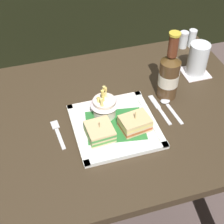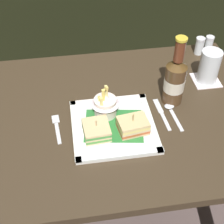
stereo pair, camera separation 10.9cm
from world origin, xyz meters
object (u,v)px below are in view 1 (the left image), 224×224
square_plate (115,126)px  sandwich_half_left (100,132)px  fork (58,133)px  pepper_shaker (192,39)px  knife (159,108)px  spoon (167,104)px  sandwich_half_right (135,123)px  water_glass (197,61)px  beer_bottle (169,74)px  dining_table (110,143)px  salt_shaker (183,41)px  fries_cup (104,104)px

square_plate → sandwich_half_left: (-0.06, -0.03, 0.02)m
fork → pepper_shaker: bearing=28.2°
knife → spoon: bearing=11.8°
pepper_shaker → sandwich_half_left: bearing=-142.1°
sandwich_half_right → spoon: bearing=28.1°
sandwich_half_right → fork: bearing=166.4°
water_glass → pepper_shaker: bearing=68.4°
beer_bottle → fork: size_ratio=2.01×
knife → spoon: size_ratio=1.15×
dining_table → beer_bottle: (0.23, 0.03, 0.25)m
sandwich_half_left → sandwich_half_right: sandwich_half_right is taller
fork → pepper_shaker: pepper_shaker is taller
square_plate → sandwich_half_right: bearing=-27.3°
salt_shaker → sandwich_half_left: bearing=-139.8°
dining_table → spoon: size_ratio=7.74×
square_plate → knife: (0.18, 0.04, -0.00)m
dining_table → spoon: (0.21, -0.02, 0.16)m
square_plate → knife: square_plate is taller
fries_cup → fork: size_ratio=0.88×
fries_cup → knife: size_ratio=0.72×
square_plate → spoon: 0.22m
dining_table → knife: knife is taller
dining_table → pepper_shaker: (0.46, 0.31, 0.19)m
square_plate → salt_shaker: bearing=41.6°
beer_bottle → spoon: (-0.02, -0.05, -0.09)m
water_glass → pepper_shaker: size_ratio=1.67×
square_plate → spoon: square_plate is taller
fries_cup → water_glass: bearing=18.2°
dining_table → sandwich_half_right: 0.22m
salt_shaker → pepper_shaker: size_ratio=0.96×
salt_shaker → pepper_shaker: (0.04, 0.00, 0.00)m
sandwich_half_right → water_glass: size_ratio=0.80×
fork → pepper_shaker: size_ratio=1.69×
sandwich_half_left → dining_table: bearing=58.4°
knife → pepper_shaker: pepper_shaker is taller
fries_cup → pepper_shaker: (0.48, 0.32, -0.02)m
water_glass → fork: size_ratio=0.99×
square_plate → water_glass: (0.39, 0.19, 0.05)m
sandwich_half_right → pepper_shaker: sandwich_half_right is taller
beer_bottle → sandwich_half_right: bearing=-142.0°
sandwich_half_left → pepper_shaker: 0.66m
fork → knife: size_ratio=0.82×
square_plate → fork: size_ratio=2.10×
sandwich_half_left → fries_cup: bearing=65.6°
sandwich_half_right → beer_bottle: (0.17, 0.13, 0.06)m
sandwich_half_left → knife: sandwich_half_left is taller
spoon → fork: bearing=-176.7°
fries_cup → pepper_shaker: fries_cup is taller
beer_bottle → fork: beer_bottle is taller
dining_table → beer_bottle: size_ratio=4.08×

